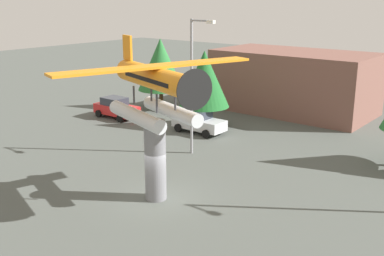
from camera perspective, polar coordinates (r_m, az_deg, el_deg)
The scene contains 9 objects.
ground_plane at distance 24.83m, azimuth -4.38°, elevation -8.53°, with size 140.00×140.00×0.00m, color #4C514C.
display_pedestal at distance 24.04m, azimuth -4.49°, elevation -3.94°, with size 1.10×1.10×4.22m, color slate.
floatplane_monument at distance 22.93m, azimuth -4.53°, elevation 4.90°, with size 7.20×10.22×4.00m.
car_near_red at distance 41.11m, azimuth -9.21°, elevation 2.46°, with size 4.20×2.02×1.76m.
car_mid_silver at distance 36.15m, azimuth 0.79°, elevation 0.83°, with size 4.20×2.02×1.76m.
streetlight_primary at distance 30.26m, azimuth 0.21°, elevation 6.01°, with size 1.84×0.28×8.84m.
storefront_building at distance 43.53m, azimuth 12.26°, elevation 5.53°, with size 13.92×7.41×5.46m, color brown.
tree_west at distance 43.63m, azimuth -3.84°, elevation 7.73°, with size 4.25×4.25×6.50m.
tree_east at distance 36.81m, azimuth 1.51°, elevation 5.99°, with size 3.96×3.96×6.16m.
Camera 1 is at (15.58, -16.43, 10.20)m, focal length 43.85 mm.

